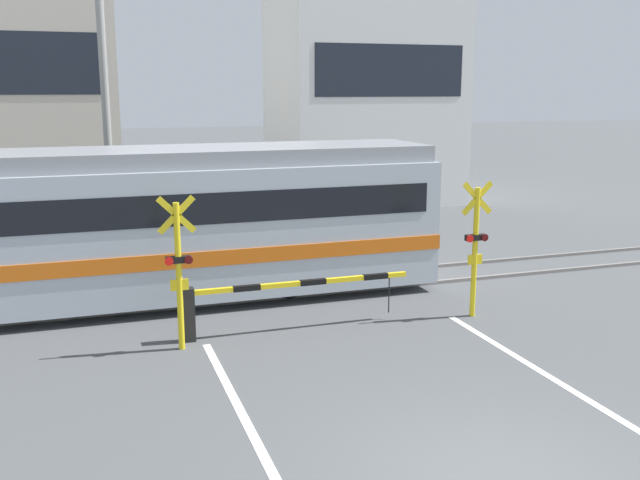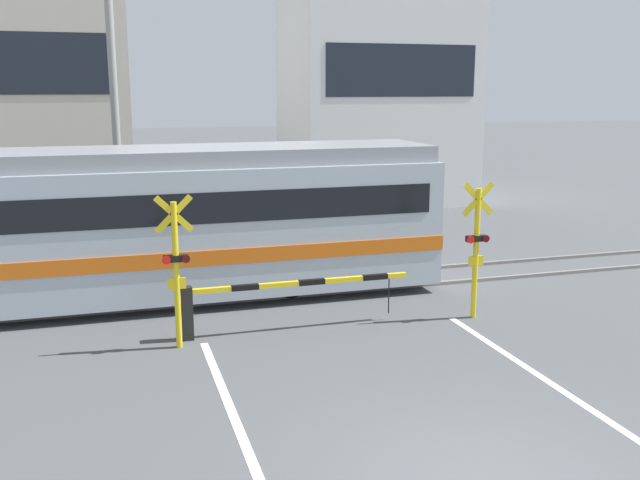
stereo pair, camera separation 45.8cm
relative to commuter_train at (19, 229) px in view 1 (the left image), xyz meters
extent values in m
cube|color=gray|center=(5.76, -0.72, -1.75)|extent=(50.00, 0.10, 0.08)
cube|color=gray|center=(5.76, 0.72, -1.75)|extent=(50.00, 0.10, 0.08)
cube|color=white|center=(8.28, -7.99, -1.79)|extent=(0.14, 9.79, 0.01)
cube|color=#ADB7C1|center=(0.00, 0.00, -0.18)|extent=(17.76, 2.71, 2.76)
cube|color=gray|center=(0.00, 0.00, 1.38)|extent=(17.58, 2.38, 0.36)
cube|color=orange|center=(0.00, 0.00, -0.60)|extent=(17.78, 2.76, 0.32)
cube|color=black|center=(0.00, 0.00, 0.44)|extent=(17.05, 2.75, 0.64)
cylinder|color=black|center=(5.51, -0.72, -1.41)|extent=(0.76, 0.12, 0.76)
cylinder|color=black|center=(5.51, 0.72, -1.41)|extent=(0.76, 0.12, 0.76)
cube|color=black|center=(2.99, -2.79, -1.28)|extent=(0.20, 0.20, 1.02)
cube|color=yellow|center=(5.18, -2.79, -0.87)|extent=(4.38, 0.09, 0.09)
cube|color=black|center=(4.08, -2.79, -0.87)|extent=(0.53, 0.10, 0.10)
cube|color=black|center=(5.39, -2.79, -0.87)|extent=(0.53, 0.10, 0.10)
cube|color=black|center=(6.71, -2.79, -0.87)|extent=(0.53, 0.10, 0.10)
cylinder|color=black|center=(7.01, -2.79, -1.28)|extent=(0.02, 0.02, 0.74)
cube|color=black|center=(8.53, 2.69, -1.28)|extent=(0.20, 0.20, 1.02)
cube|color=yellow|center=(6.34, 2.69, -0.87)|extent=(4.38, 0.09, 0.09)
cube|color=black|center=(7.44, 2.69, -0.87)|extent=(0.53, 0.10, 0.10)
cube|color=black|center=(6.13, 2.69, -0.87)|extent=(0.53, 0.10, 0.10)
cube|color=black|center=(4.81, 2.69, -0.87)|extent=(0.53, 0.10, 0.10)
cylinder|color=black|center=(4.51, 2.69, -1.28)|extent=(0.02, 0.02, 0.74)
cylinder|color=yellow|center=(2.79, -3.16, -0.46)|extent=(0.11, 0.11, 2.67)
cube|color=yellow|center=(2.79, -3.16, 0.67)|extent=(0.68, 0.04, 0.68)
cube|color=yellow|center=(2.79, -3.16, 0.67)|extent=(0.68, 0.04, 0.68)
cube|color=black|center=(2.79, -3.16, -0.14)|extent=(0.44, 0.12, 0.12)
cylinder|color=red|center=(2.62, -3.23, -0.14)|extent=(0.15, 0.03, 0.15)
cylinder|color=#4C0C0C|center=(2.96, -3.23, -0.14)|extent=(0.15, 0.03, 0.15)
cube|color=yellow|center=(2.79, -3.18, -0.59)|extent=(0.32, 0.03, 0.20)
cylinder|color=yellow|center=(8.73, -3.16, -0.46)|extent=(0.11, 0.11, 2.67)
cube|color=yellow|center=(8.73, -3.16, 0.67)|extent=(0.68, 0.04, 0.68)
cube|color=yellow|center=(8.73, -3.16, 0.67)|extent=(0.68, 0.04, 0.68)
cube|color=black|center=(8.73, -3.16, -0.14)|extent=(0.44, 0.12, 0.12)
cylinder|color=red|center=(8.56, -3.23, -0.14)|extent=(0.15, 0.03, 0.15)
cylinder|color=#4C0C0C|center=(8.90, -3.23, -0.14)|extent=(0.15, 0.03, 0.15)
cube|color=yellow|center=(8.73, -3.18, -0.59)|extent=(0.32, 0.03, 0.20)
cylinder|color=brown|center=(5.88, 6.36, -1.37)|extent=(0.13, 0.13, 0.85)
cylinder|color=brown|center=(6.02, 6.36, -1.37)|extent=(0.13, 0.13, 0.85)
cube|color=navy|center=(5.95, 6.36, -0.60)|extent=(0.38, 0.22, 0.67)
sphere|color=tan|center=(5.95, 6.36, -0.14)|extent=(0.23, 0.23, 0.23)
cube|color=beige|center=(-0.17, 12.05, 3.10)|extent=(5.61, 5.34, 9.78)
cube|color=#1E232D|center=(-0.17, 9.37, 3.59)|extent=(4.71, 0.03, 1.96)
cube|color=white|center=(12.42, 12.05, 2.97)|extent=(7.07, 5.34, 9.53)
cube|color=#1E232D|center=(12.42, 9.37, 3.45)|extent=(5.94, 0.03, 1.91)
cylinder|color=gray|center=(2.04, 5.19, 2.62)|extent=(0.22, 0.22, 8.82)
camera|label=1|loc=(1.26, -15.48, 2.82)|focal=40.00mm
camera|label=2|loc=(1.69, -15.61, 2.82)|focal=40.00mm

